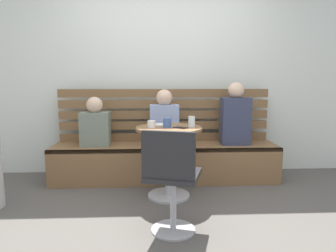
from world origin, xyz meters
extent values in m
plane|color=#514C47|center=(0.00, 0.00, 0.00)|extent=(8.00, 8.00, 0.00)
cube|color=silver|center=(0.00, 1.64, 1.45)|extent=(5.20, 0.10, 2.90)
cube|color=brown|center=(0.00, 1.20, 0.22)|extent=(2.70, 0.52, 0.44)
cube|color=brown|center=(0.00, 0.96, 0.42)|extent=(2.70, 0.04, 0.04)
cube|color=brown|center=(0.00, 1.44, 0.49)|extent=(2.65, 0.04, 0.10)
cube|color=brown|center=(0.00, 1.44, 0.64)|extent=(2.65, 0.04, 0.10)
cube|color=brown|center=(0.00, 1.44, 0.78)|extent=(2.65, 0.04, 0.10)
cube|color=brown|center=(0.00, 1.44, 0.92)|extent=(2.65, 0.04, 0.10)
cube|color=brown|center=(0.00, 1.44, 1.05)|extent=(2.65, 0.04, 0.10)
cylinder|color=#ADADB2|center=(0.02, 0.65, 0.01)|extent=(0.44, 0.44, 0.02)
cylinder|color=#ADADB2|center=(0.02, 0.65, 0.37)|extent=(0.07, 0.07, 0.69)
cylinder|color=brown|center=(0.02, 0.65, 0.72)|extent=(0.68, 0.68, 0.03)
cylinder|color=#ADADB2|center=(0.01, -0.10, 0.01)|extent=(0.36, 0.36, 0.02)
cylinder|color=#ADADB2|center=(0.01, -0.10, 0.23)|extent=(0.05, 0.05, 0.45)
cube|color=#232326|center=(0.01, -0.10, 0.47)|extent=(0.50, 0.50, 0.04)
cube|color=#232326|center=(-0.03, -0.26, 0.67)|extent=(0.39, 0.15, 0.36)
cube|color=#333851|center=(0.85, 1.20, 0.72)|extent=(0.34, 0.22, 0.57)
sphere|color=#DBB293|center=(0.85, 1.20, 1.09)|extent=(0.19, 0.19, 0.19)
cube|color=slate|center=(-0.83, 1.19, 0.64)|extent=(0.34, 0.22, 0.40)
sphere|color=#DBB293|center=(-0.83, 1.19, 0.93)|extent=(0.19, 0.19, 0.19)
cube|color=#8C9EC6|center=(-0.01, 1.19, 0.68)|extent=(0.34, 0.22, 0.49)
sphere|color=#DBB293|center=(-0.01, 1.19, 1.01)|extent=(0.19, 0.19, 0.19)
cylinder|color=#3D5B9E|center=(0.00, 0.64, 0.79)|extent=(0.08, 0.08, 0.09)
cylinder|color=white|center=(0.25, 0.65, 0.80)|extent=(0.07, 0.07, 0.11)
cylinder|color=white|center=(-0.16, 0.63, 0.78)|extent=(0.08, 0.08, 0.07)
cylinder|color=white|center=(-0.07, 0.79, 0.75)|extent=(0.17, 0.17, 0.01)
cube|color=black|center=(0.13, 0.59, 0.74)|extent=(0.15, 0.15, 0.01)
camera|label=1|loc=(-0.14, -2.44, 1.21)|focal=32.88mm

